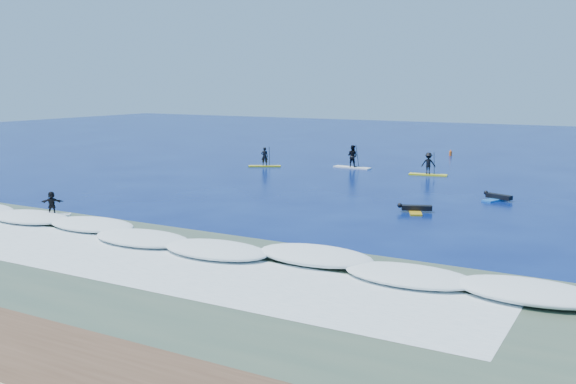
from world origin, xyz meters
The scene contains 11 objects.
ground centered at (0.00, 0.00, 0.00)m, with size 160.00×160.00×0.00m, color #04104B.
shallow_water centered at (0.00, -14.00, 0.01)m, with size 90.00×13.00×0.01m, color #3A4F3D.
breaking_wave centered at (0.00, -10.00, 0.00)m, with size 40.00×6.00×0.30m, color white.
whitewater centered at (0.00, -13.00, 0.00)m, with size 34.00×5.00×0.02m, color silver.
sup_paddler_left centered at (-7.62, 13.80, 0.58)m, with size 2.65×1.86×1.86m.
sup_paddler_center centered at (-0.97, 16.60, 0.82)m, with size 3.16×0.99×2.18m.
sup_paddler_right centered at (5.67, 15.64, 0.77)m, with size 2.90×1.14×1.98m.
prone_paddler_near centered at (9.27, 1.78, 0.17)m, with size 1.79×2.38×0.49m.
prone_paddler_far centered at (12.40, 7.61, 0.16)m, with size 1.78×2.36×0.48m.
wave_surfer centered at (-6.28, -9.09, 0.74)m, with size 1.71×1.43×1.28m.
marker_buoy centered at (3.60, 29.26, 0.28)m, with size 0.27×0.27×0.63m.
Camera 1 is at (20.00, -31.06, 6.90)m, focal length 40.00 mm.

